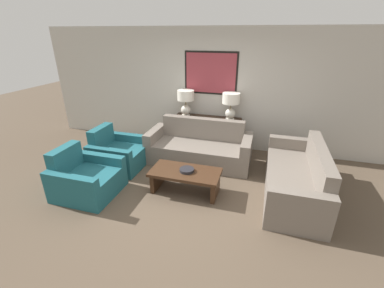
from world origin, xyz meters
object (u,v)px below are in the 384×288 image
(couch_by_side, at_px, (296,179))
(armchair_near_back_wall, at_px, (118,154))
(console_table, at_px, (207,133))
(coffee_table, at_px, (185,176))
(table_lamp_left, at_px, (186,99))
(couch_by_back_wall, at_px, (199,148))
(armchair_near_camera, at_px, (86,179))
(table_lamp_right, at_px, (231,103))
(decorative_bowl, at_px, (187,170))

(couch_by_side, xyz_separation_m, armchair_near_back_wall, (-3.38, 0.04, -0.02))
(console_table, bearing_deg, coffee_table, -87.86)
(table_lamp_left, height_order, couch_by_back_wall, table_lamp_left)
(armchair_near_back_wall, relative_size, armchair_near_camera, 1.00)
(table_lamp_right, relative_size, coffee_table, 0.50)
(table_lamp_left, relative_size, armchair_near_back_wall, 0.62)
(decorative_bowl, bearing_deg, coffee_table, -179.48)
(console_table, distance_m, armchair_near_camera, 2.81)
(decorative_bowl, xyz_separation_m, armchair_near_back_wall, (-1.62, 0.50, -0.15))
(coffee_table, height_order, armchair_near_camera, armchair_near_camera)
(table_lamp_left, distance_m, table_lamp_right, 1.02)
(table_lamp_right, height_order, decorative_bowl, table_lamp_right)
(armchair_near_camera, bearing_deg, coffee_table, 17.60)
(table_lamp_left, xyz_separation_m, armchair_near_back_wall, (-1.01, -1.35, -0.87))
(couch_by_side, bearing_deg, table_lamp_right, 134.09)
(console_table, bearing_deg, couch_by_side, -36.88)
(coffee_table, relative_size, armchair_near_back_wall, 1.24)
(table_lamp_left, distance_m, couch_by_back_wall, 1.20)
(console_table, xyz_separation_m, coffee_table, (0.07, -1.86, -0.08))
(table_lamp_right, relative_size, decorative_bowl, 2.42)
(couch_by_back_wall, height_order, decorative_bowl, couch_by_back_wall)
(coffee_table, bearing_deg, couch_by_side, 14.39)
(couch_by_side, bearing_deg, table_lamp_left, 149.49)
(armchair_near_camera, bearing_deg, console_table, 57.23)
(console_table, height_order, table_lamp_left, table_lamp_left)
(table_lamp_right, distance_m, coffee_table, 2.09)
(couch_by_back_wall, bearing_deg, coffee_table, -86.61)
(console_table, height_order, armchair_near_back_wall, armchair_near_back_wall)
(armchair_near_back_wall, bearing_deg, coffee_table, -17.60)
(armchair_near_camera, bearing_deg, table_lamp_left, 66.82)
(couch_by_side, bearing_deg, coffee_table, -165.61)
(table_lamp_left, height_order, coffee_table, table_lamp_left)
(console_table, bearing_deg, table_lamp_left, 180.00)
(armchair_near_camera, bearing_deg, table_lamp_right, 49.34)
(coffee_table, xyz_separation_m, decorative_bowl, (0.03, 0.00, 0.13))
(armchair_near_camera, bearing_deg, couch_by_side, 15.91)
(table_lamp_left, relative_size, decorative_bowl, 2.42)
(coffee_table, relative_size, armchair_near_camera, 1.24)
(armchair_near_back_wall, distance_m, armchair_near_camera, 1.01)
(table_lamp_left, bearing_deg, couch_by_side, -30.51)
(table_lamp_right, xyz_separation_m, coffee_table, (-0.44, -1.86, -0.84))
(coffee_table, height_order, decorative_bowl, decorative_bowl)
(decorative_bowl, relative_size, armchair_near_back_wall, 0.26)
(table_lamp_left, distance_m, decorative_bowl, 2.08)
(couch_by_back_wall, height_order, couch_by_side, same)
(table_lamp_left, relative_size, couch_by_side, 0.28)
(table_lamp_right, height_order, armchair_near_camera, table_lamp_right)
(console_table, height_order, couch_by_back_wall, couch_by_back_wall)
(console_table, distance_m, decorative_bowl, 1.86)
(couch_by_back_wall, xyz_separation_m, armchair_near_back_wall, (-1.52, -0.67, -0.02))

